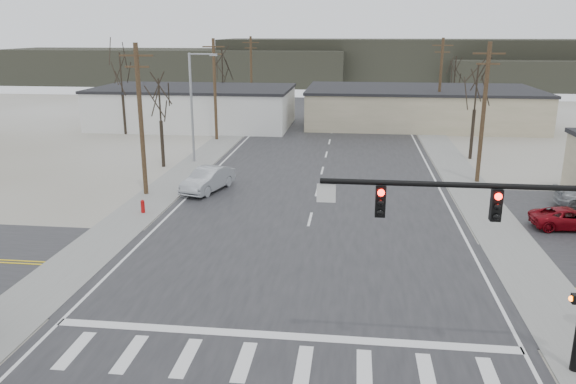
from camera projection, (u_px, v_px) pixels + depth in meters
The scene contains 26 objects.
ground at pixel (296, 277), 25.38m from camera, with size 140.00×140.00×0.00m, color silver.
main_road at pixel (318, 188), 39.69m from camera, with size 18.00×110.00×0.05m, color #252427.
cross_road at pixel (296, 276), 25.38m from camera, with size 90.00×10.00×0.04m, color #252427.
sidewalk_left at pixel (192, 167), 45.66m from camera, with size 3.00×90.00×0.06m, color gray.
sidewalk_right at pixel (459, 175), 43.25m from camera, with size 3.00×90.00×0.06m, color gray.
traffic_signal_mast at pixel (530, 235), 17.27m from camera, with size 8.95×0.43×7.20m.
fire_hydrant at pixel (143, 206), 34.05m from camera, with size 0.24×0.24×0.87m.
building_left_far at pixel (195, 107), 64.74m from camera, with size 22.30×12.30×4.50m.
building_right_far at pixel (420, 107), 65.62m from camera, with size 26.30×14.30×4.30m.
upole_left_b at pixel (141, 118), 36.69m from camera, with size 2.20×0.30×10.00m.
upole_left_c at pixel (215, 88), 55.77m from camera, with size 2.20×0.30×10.00m.
upole_left_d at pixel (251, 73), 74.85m from camera, with size 2.20×0.30×10.00m.
upole_right_a at pixel (484, 111), 39.80m from camera, with size 2.20×0.30×10.00m.
upole_right_b at pixel (440, 83), 60.79m from camera, with size 2.20×0.30×10.00m.
streetlight_main at pixel (194, 102), 46.19m from camera, with size 2.40×0.25×9.00m.
tree_left_near at pixel (160, 102), 44.49m from camera, with size 3.30×3.30×7.35m.
tree_right_mid at pixel (476, 90), 47.12m from camera, with size 3.74×3.74×8.33m.
tree_left_far at pixel (222, 68), 69.12m from camera, with size 3.96×3.96×8.82m.
tree_right_far at pixel (455, 72), 71.74m from camera, with size 3.52×3.52×7.84m.
tree_left_mid at pixel (121, 75), 58.58m from camera, with size 3.96×3.96×8.82m.
hill_left at pixel (175, 67), 116.16m from camera, with size 70.00×18.00×7.00m, color #333026.
hill_center at pixel (419, 62), 114.01m from camera, with size 80.00×18.00×9.00m, color #333026.
sedan_crossing at pixel (208, 179), 38.64m from camera, with size 1.70×4.89×1.61m, color #91959A.
car_far_a at pixel (376, 117), 66.70m from camera, with size 2.09×5.15×1.49m, color black.
car_far_b at pixel (337, 107), 75.57m from camera, with size 1.69×4.21×1.43m, color black.
car_parked_red at pixel (569, 219), 31.35m from camera, with size 1.92×4.17×1.16m, color maroon.
Camera 1 is at (2.41, -23.20, 10.74)m, focal length 35.00 mm.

